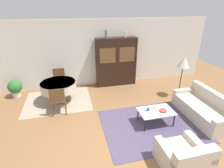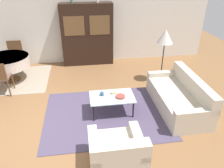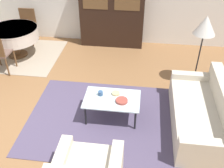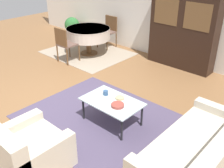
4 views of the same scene
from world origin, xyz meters
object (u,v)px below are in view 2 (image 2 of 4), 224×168
Objects in this scene: couch at (179,98)px; dining_chair_far at (15,53)px; dining_table at (8,62)px; floor_lamp at (165,38)px; bowl at (120,96)px; coffee_table at (112,98)px; cup at (102,94)px; display_cabinet at (87,35)px; armchair at (117,154)px; bowl_small at (113,92)px.

dining_chair_far reaches higher than couch.
couch is at bearing -25.59° from dining_table.
floor_lamp reaches higher than bowl.
coffee_table is 0.24m from cup.
dining_table is (-2.33, -0.95, -0.41)m from display_cabinet.
dining_table is 1.33× the size of dining_chair_far.
display_cabinet reaches higher than bowl.
couch is at bearing -92.24° from floor_lamp.
armchair is 1.52m from bowl.
coffee_table is 3.92m from dining_chair_far.
cup is (-1.81, 0.12, 0.19)m from couch.
coffee_table is at bearing -109.45° from bowl_small.
couch reaches higher than coffee_table.
dining_table is 5.75× the size of bowl.
bowl is (0.18, -0.06, 0.06)m from coffee_table.
coffee_table is 0.82× the size of dining_table.
armchair reaches higher than coffee_table.
dining_table is 8.21× the size of bowl_small.
bowl_small is at bearing 135.73° from dining_chair_far.
dining_table is at bearing 64.41° from couch.
coffee_table is at bearing 160.33° from bowl.
bowl is (-1.46, -1.42, -0.84)m from floor_lamp.
floor_lamp is at bearing 34.51° from cup.
dining_chair_far is (-2.71, 2.83, 0.14)m from coffee_table.
armchair reaches higher than cup.
cup is at bearing 160.66° from coffee_table.
bowl is (0.32, 1.47, 0.17)m from armchair.
cup is at bearing 132.14° from dining_chair_far.
couch is 3.67m from display_cabinet.
dining_chair_far is at bearing 120.46° from armchair.
dining_chair_far is 10.63× the size of cup.
bowl_small is at bearing 13.41° from cup.
dining_chair_far is 4.33× the size of bowl.
dining_chair_far reaches higher than bowl.
dining_table is (-2.71, 2.01, 0.20)m from coffee_table.
dining_table is at bearing 143.40° from coffee_table.
bowl reaches higher than bowl_small.
bowl is at bearing 90.80° from couch.
armchair is 3.54m from floor_lamp.
cup is at bearing 86.17° from couch.
floor_lamp reaches higher than coffee_table.
cup reaches higher than bowl_small.
armchair is at bearing -87.30° from cup.
display_cabinet is (-1.97, 3.01, 0.71)m from couch.
display_cabinet is 2.20× the size of dining_chair_far.
floor_lamp is at bearing 161.25° from dining_chair_far.
couch is 2.13× the size of armchair.
couch reaches higher than bowl.
armchair is 0.91× the size of coffee_table.
armchair is 0.99× the size of dining_chair_far.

